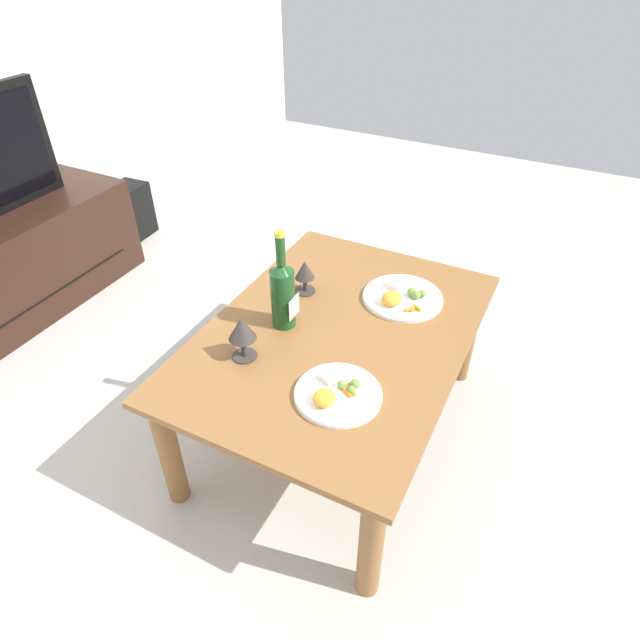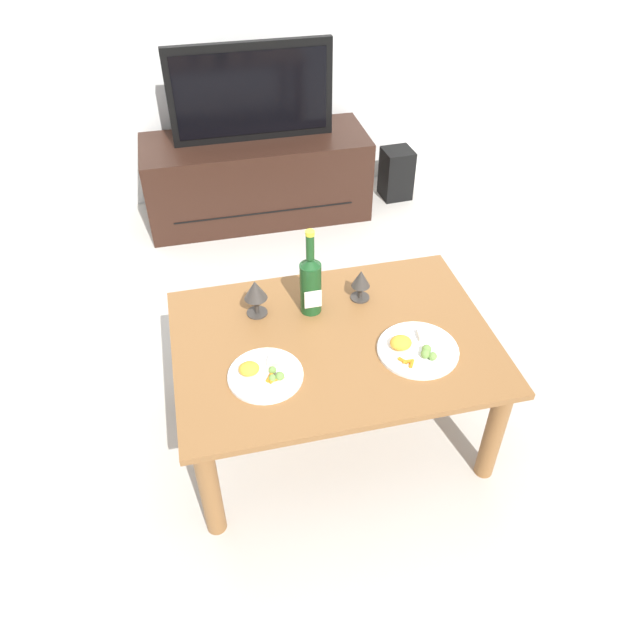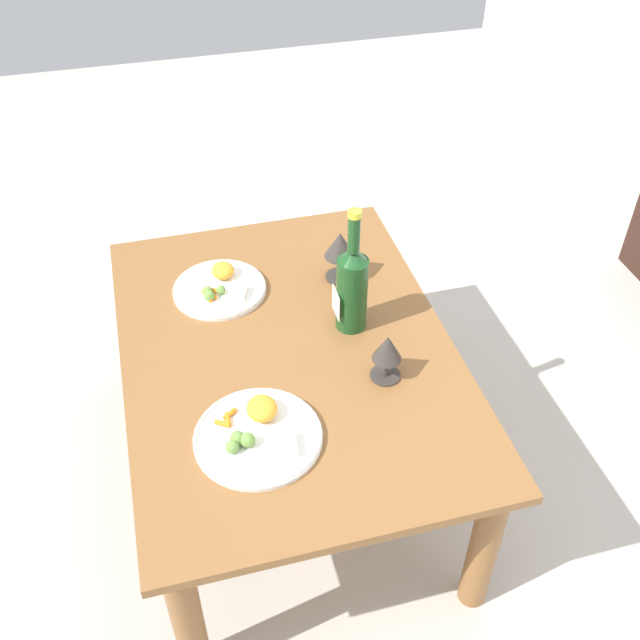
# 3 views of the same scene
# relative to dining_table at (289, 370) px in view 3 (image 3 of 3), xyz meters

# --- Properties ---
(ground_plane) EXTENTS (6.40, 6.40, 0.00)m
(ground_plane) POSITION_rel_dining_table_xyz_m (0.00, 0.00, -0.41)
(ground_plane) COLOR #B7B2A8
(dining_table) EXTENTS (1.15, 0.83, 0.49)m
(dining_table) POSITION_rel_dining_table_xyz_m (0.00, 0.00, 0.00)
(dining_table) COLOR brown
(dining_table) RESTS_ON ground_plane
(wine_bottle) EXTENTS (0.08, 0.08, 0.35)m
(wine_bottle) POSITION_rel_dining_table_xyz_m (-0.05, 0.18, 0.21)
(wine_bottle) COLOR #19471E
(wine_bottle) RESTS_ON dining_table
(goblet_left) EXTENTS (0.09, 0.09, 0.15)m
(goblet_left) POSITION_rel_dining_table_xyz_m (-0.25, 0.21, 0.18)
(goblet_left) COLOR #38332D
(goblet_left) RESTS_ON dining_table
(goblet_right) EXTENTS (0.07, 0.07, 0.13)m
(goblet_right) POSITION_rel_dining_table_xyz_m (0.16, 0.21, 0.16)
(goblet_right) COLOR #38332D
(goblet_right) RESTS_ON dining_table
(dinner_plate_left) EXTENTS (0.26, 0.26, 0.05)m
(dinner_plate_left) POSITION_rel_dining_table_xyz_m (-0.27, -0.13, 0.09)
(dinner_plate_left) COLOR white
(dinner_plate_left) RESTS_ON dining_table
(dinner_plate_right) EXTENTS (0.29, 0.29, 0.05)m
(dinner_plate_right) POSITION_rel_dining_table_xyz_m (0.27, -0.13, 0.09)
(dinner_plate_right) COLOR white
(dinner_plate_right) RESTS_ON dining_table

